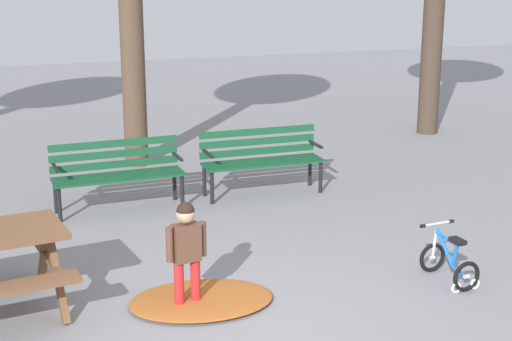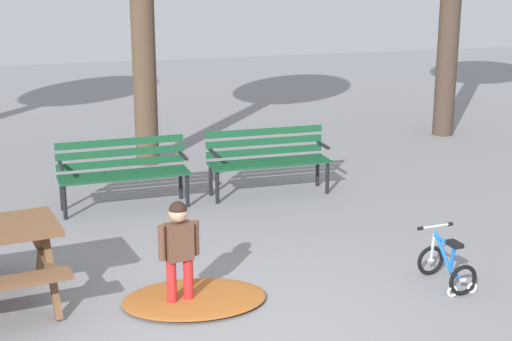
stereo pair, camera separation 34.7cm
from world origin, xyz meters
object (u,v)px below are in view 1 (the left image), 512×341
object	(u,v)px
park_bench_far_left	(117,169)
child_standing	(186,247)
park_bench_left	(261,156)
kids_bicycle	(449,262)

from	to	relation	value
park_bench_far_left	child_standing	xyz separation A→B (m)	(0.10, -3.04, 0.07)
park_bench_left	child_standing	xyz separation A→B (m)	(-1.80, -3.10, 0.07)
park_bench_far_left	child_standing	size ratio (longest dim) A/B	1.63
park_bench_left	kids_bicycle	distance (m)	3.45
child_standing	kids_bicycle	distance (m)	2.57
park_bench_far_left	kids_bicycle	world-z (taller)	park_bench_far_left
park_bench_left	park_bench_far_left	bearing A→B (deg)	-178.24
park_bench_left	child_standing	distance (m)	3.59
kids_bicycle	park_bench_far_left	bearing A→B (deg)	128.50
park_bench_left	child_standing	world-z (taller)	child_standing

